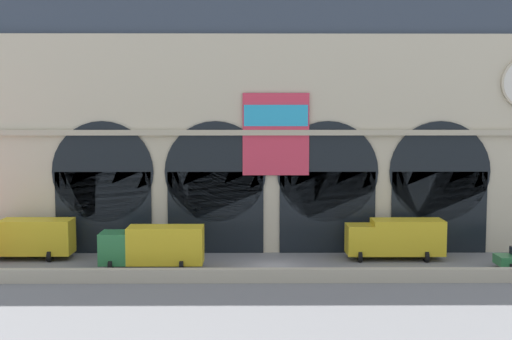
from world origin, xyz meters
TOP-DOWN VIEW (x-y plane):
  - ground_plane at (0.00, 0.00)m, footprint 200.00×200.00m
  - quay_parapet_wall at (0.00, -4.47)m, footprint 90.00×0.70m
  - station_building at (0.02, 7.67)m, footprint 47.19×5.76m
  - box_truck_west at (-19.26, 2.78)m, footprint 7.50×2.91m
  - box_truck_midwest at (-8.80, -0.51)m, footprint 7.50×2.91m
  - box_truck_mideast at (9.62, 2.49)m, footprint 7.50×2.91m

SIDE VIEW (x-z plane):
  - ground_plane at x=0.00m, z-range 0.00..0.00m
  - quay_parapet_wall at x=0.00m, z-range 0.00..0.93m
  - box_truck_west at x=-19.26m, z-range 0.14..3.26m
  - box_truck_midwest at x=-8.80m, z-range 0.14..3.26m
  - box_truck_mideast at x=9.62m, z-range 0.14..3.26m
  - station_building at x=0.02m, z-range -0.26..21.02m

